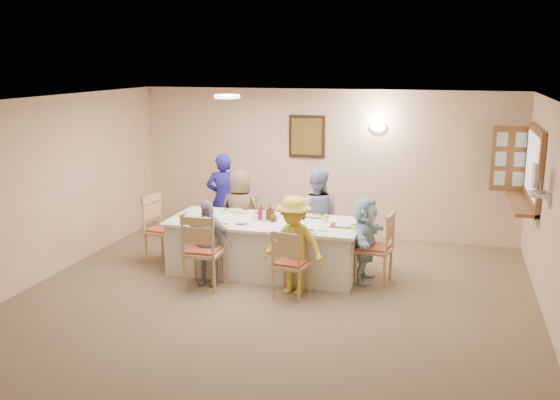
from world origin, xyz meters
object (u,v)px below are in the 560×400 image
(diner_front_left, at_px, (207,243))
(condiment_ketchup, at_px, (261,211))
(chair_back_left, at_px, (243,225))
(desk_fan, at_px, (538,182))
(chair_front_left, at_px, (204,250))
(chair_left_end, at_px, (165,229))
(diner_back_right, at_px, (316,216))
(caregiver, at_px, (223,199))
(serving_hatch, at_px, (534,168))
(chair_back_right, at_px, (318,227))
(diner_right_end, at_px, (365,239))
(dining_table, at_px, (265,246))
(diner_front_right, at_px, (294,245))
(chair_right_end, at_px, (374,247))
(chair_front_right, at_px, (292,262))
(diner_back_left, at_px, (240,213))

(diner_front_left, xyz_separation_m, condiment_ketchup, (0.53, 0.73, 0.30))
(chair_back_left, bearing_deg, condiment_ketchup, -53.39)
(desk_fan, relative_size, chair_front_left, 0.29)
(desk_fan, xyz_separation_m, chair_left_end, (-5.05, 0.26, -1.03))
(diner_back_right, distance_m, caregiver, 1.72)
(chair_back_left, height_order, caregiver, caregiver)
(serving_hatch, bearing_deg, condiment_ketchup, -164.22)
(chair_back_right, relative_size, diner_right_end, 0.84)
(dining_table, relative_size, diner_front_right, 2.10)
(chair_right_end, bearing_deg, serving_hatch, 124.67)
(chair_back_left, bearing_deg, diner_right_end, -20.19)
(dining_table, height_order, chair_left_end, chair_left_end)
(diner_front_left, bearing_deg, chair_right_end, 12.83)
(chair_front_left, xyz_separation_m, diner_right_end, (2.02, 0.80, 0.08))
(chair_back_left, bearing_deg, chair_front_right, -51.71)
(chair_right_end, height_order, diner_back_right, diner_back_right)
(diner_right_end, bearing_deg, chair_back_right, 49.54)
(diner_back_left, bearing_deg, dining_table, 129.26)
(dining_table, height_order, chair_front_left, chair_front_left)
(diner_front_left, bearing_deg, desk_fan, 1.09)
(diner_back_left, xyz_separation_m, diner_right_end, (2.02, -0.68, -0.08))
(chair_left_end, bearing_deg, condiment_ketchup, -79.02)
(desk_fan, bearing_deg, chair_right_end, 172.35)
(chair_left_end, relative_size, chair_right_end, 1.04)
(dining_table, bearing_deg, chair_front_right, -53.13)
(diner_back_right, height_order, diner_front_right, diner_back_right)
(dining_table, height_order, chair_right_end, chair_right_end)
(serving_hatch, xyz_separation_m, diner_front_right, (-3.01, -1.77, -0.85))
(desk_fan, bearing_deg, dining_table, 175.72)
(desk_fan, bearing_deg, condiment_ketchup, 175.04)
(chair_back_right, xyz_separation_m, caregiver, (-1.65, 0.35, 0.26))
(serving_hatch, bearing_deg, diner_front_left, -157.23)
(chair_back_left, relative_size, chair_right_end, 0.91)
(chair_back_left, distance_m, condiment_ketchup, 1.02)
(chair_left_end, bearing_deg, caregiver, -14.37)
(chair_left_end, relative_size, diner_front_left, 0.88)
(dining_table, relative_size, chair_front_left, 2.64)
(diner_back_left, distance_m, diner_right_end, 2.13)
(diner_back_right, xyz_separation_m, condiment_ketchup, (-0.67, -0.63, 0.17))
(caregiver, xyz_separation_m, condiment_ketchup, (0.98, -1.10, 0.12))
(chair_left_end, bearing_deg, diner_back_right, -63.32)
(diner_front_left, relative_size, diner_right_end, 0.99)
(condiment_ketchup, bearing_deg, diner_back_left, 130.00)
(serving_hatch, distance_m, diner_front_right, 3.59)
(diner_front_left, bearing_deg, chair_front_right, -10.43)
(desk_fan, relative_size, diner_front_right, 0.23)
(dining_table, distance_m, caregiver, 1.60)
(dining_table, xyz_separation_m, diner_back_left, (-0.60, 0.68, 0.29))
(diner_back_right, height_order, diner_front_left, diner_back_right)
(diner_back_left, bearing_deg, diner_front_left, 87.84)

